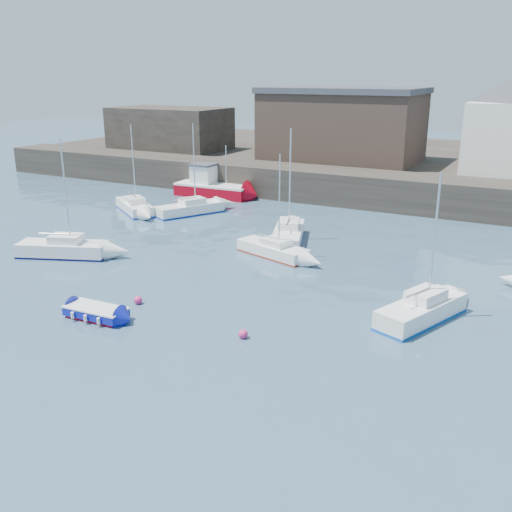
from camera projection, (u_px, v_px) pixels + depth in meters
The scene contains 16 objects.
water at pixel (123, 366), 24.09m from camera, with size 220.00×220.00×0.00m, color #2D4760.
quay_wall at pixel (372, 189), 53.05m from camera, with size 90.00×5.00×3.00m, color #28231E.
land_strip at pixel (416, 164), 68.21m from camera, with size 90.00×32.00×2.80m, color #28231E.
warehouse at pixel (342, 124), 60.89m from camera, with size 16.40×10.40×7.60m.
bldg_west at pixel (170, 128), 70.28m from camera, with size 14.00×8.00×5.00m.
blue_dinghy at pixel (96, 312), 28.71m from camera, with size 3.32×1.81×0.62m.
fishing_boat at pixel (212, 186), 57.14m from camera, with size 7.83×3.11×5.14m.
sailboat_a at pixel (63, 249), 38.38m from camera, with size 6.31×4.02×7.84m.
sailboat_b at pixel (273, 250), 38.50m from camera, with size 5.65×3.22×6.93m.
sailboat_c at pixel (422, 310), 28.41m from camera, with size 3.69×5.89×7.40m.
sailboat_e at pixel (134, 206), 50.77m from camera, with size 5.99×4.96×7.68m.
sailboat_f at pixel (288, 234), 41.68m from camera, with size 4.02×6.56×8.14m.
sailboat_h at pixel (190, 208), 49.93m from camera, with size 4.52×6.25×7.78m.
buoy_near at pixel (138, 304), 30.63m from camera, with size 0.45×0.45×0.45m, color #DC2875.
buoy_mid at pixel (243, 338), 26.67m from camera, with size 0.45×0.45×0.45m, color #DC2875.
buoy_far at pixel (296, 246), 40.75m from camera, with size 0.37×0.37×0.37m, color #DC2875.
Camera 1 is at (15.06, -16.34, 11.83)m, focal length 40.00 mm.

